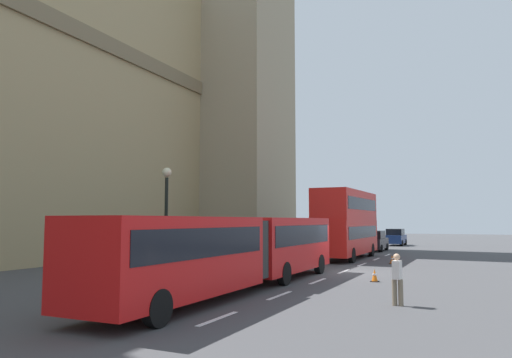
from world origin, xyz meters
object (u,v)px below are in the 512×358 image
at_px(articulated_bus, 239,246).
at_px(street_lamp, 166,215).
at_px(double_decker_bus, 347,221).
at_px(pedestrian_near_cones, 397,277).
at_px(sedan_lead, 375,241).
at_px(sedan_trailing, 396,237).
at_px(traffic_cone_west, 375,275).
at_px(traffic_cone_middle, 392,259).

relative_size(articulated_bus, street_lamp, 3.21).
height_order(double_decker_bus, pedestrian_near_cones, double_decker_bus).
relative_size(articulated_bus, sedan_lead, 3.85).
relative_size(double_decker_bus, sedan_trailing, 2.23).
relative_size(double_decker_bus, traffic_cone_west, 16.89).
height_order(articulated_bus, sedan_trailing, articulated_bus).
xyz_separation_m(articulated_bus, traffic_cone_west, (4.94, -4.39, -1.46)).
height_order(double_decker_bus, sedan_trailing, double_decker_bus).
relative_size(double_decker_bus, traffic_cone_middle, 16.89).
distance_m(traffic_cone_west, traffic_cone_middle, 9.48).
distance_m(sedan_lead, traffic_cone_west, 22.51).
distance_m(articulated_bus, traffic_cone_west, 6.77).
bearing_deg(traffic_cone_middle, street_lamp, 148.20).
distance_m(sedan_lead, street_lamp, 26.26).
xyz_separation_m(articulated_bus, street_lamp, (1.25, 4.51, 1.31)).
relative_size(sedan_lead, traffic_cone_middle, 7.59).
bearing_deg(traffic_cone_middle, pedestrian_near_cones, -170.16).
bearing_deg(pedestrian_near_cones, traffic_cone_west, 17.99).
height_order(traffic_cone_west, street_lamp, street_lamp).
distance_m(double_decker_bus, pedestrian_near_cones, 19.28).
bearing_deg(double_decker_bus, street_lamp, 164.23).
relative_size(articulated_bus, traffic_cone_middle, 29.19).
distance_m(articulated_bus, street_lamp, 4.86).
xyz_separation_m(sedan_lead, pedestrian_near_cones, (-27.95, -6.25, -0.00)).
distance_m(double_decker_bus, traffic_cone_west, 13.24).
xyz_separation_m(articulated_bus, double_decker_bus, (17.20, 0.00, 0.96)).
bearing_deg(sedan_lead, pedestrian_near_cones, -167.40).
height_order(double_decker_bus, sedan_lead, double_decker_bus).
bearing_deg(traffic_cone_west, traffic_cone_middle, 4.54).
xyz_separation_m(sedan_lead, street_lamp, (-25.78, 4.56, 2.14)).
xyz_separation_m(sedan_trailing, street_lamp, (-36.47, 4.80, 2.14)).
height_order(traffic_cone_west, pedestrian_near_cones, pedestrian_near_cones).
height_order(sedan_trailing, street_lamp, street_lamp).
bearing_deg(street_lamp, sedan_trailing, -7.50).
distance_m(sedan_lead, traffic_cone_middle, 13.15).
xyz_separation_m(sedan_trailing, pedestrian_near_cones, (-38.64, -6.00, -0.00)).
bearing_deg(street_lamp, double_decker_bus, -15.77).
distance_m(sedan_lead, pedestrian_near_cones, 28.64).
relative_size(sedan_trailing, traffic_cone_middle, 7.59).
relative_size(sedan_lead, sedan_trailing, 1.00).
height_order(articulated_bus, pedestrian_near_cones, articulated_bus).
bearing_deg(double_decker_bus, sedan_lead, -0.30).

